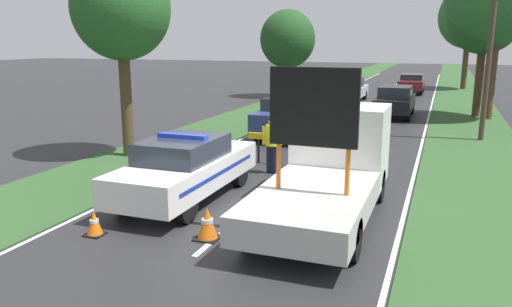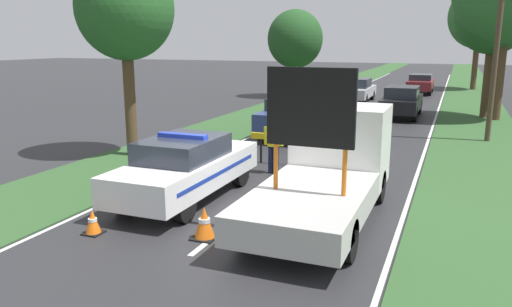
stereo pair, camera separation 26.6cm
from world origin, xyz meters
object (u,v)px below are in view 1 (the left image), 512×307
(traffic_cone_near_truck, at_px, (207,223))
(police_car, at_px, (186,167))
(work_truck, at_px, (330,165))
(traffic_cone_near_police, at_px, (371,172))
(traffic_cone_behind_barrier, at_px, (94,223))
(queued_car_hatch_blue, at_px, (288,116))
(roadside_tree_near_left, at_px, (485,16))
(roadside_tree_mid_left, at_px, (288,39))
(queued_car_sedan_black, at_px, (395,101))
(roadside_tree_mid_right, at_px, (469,17))
(utility_pole, at_px, (490,47))
(queued_car_wagon_maroon, at_px, (412,83))
(traffic_cone_lane_edge, at_px, (311,149))
(traffic_cone_centre_front, at_px, (235,160))
(pedestrian_civilian, at_px, (318,141))
(road_barrier, at_px, (300,141))
(roadside_tree_far_left, at_px, (121,9))
(police_officer, at_px, (272,140))
(queued_car_sedan_silver, at_px, (349,90))

(traffic_cone_near_truck, bearing_deg, police_car, 127.02)
(work_truck, distance_m, traffic_cone_near_police, 3.13)
(traffic_cone_behind_barrier, xyz_separation_m, queued_car_hatch_blue, (0.51, 11.50, 0.59))
(roadside_tree_near_left, xyz_separation_m, roadside_tree_mid_left, (-11.75, 5.34, -1.10))
(queued_car_hatch_blue, relative_size, queued_car_sedan_black, 0.96)
(roadside_tree_mid_right, bearing_deg, queued_car_sedan_black, -102.23)
(utility_pole, bearing_deg, police_car, -124.32)
(traffic_cone_near_truck, distance_m, roadside_tree_near_left, 20.77)
(traffic_cone_behind_barrier, bearing_deg, queued_car_wagon_maroon, 82.56)
(traffic_cone_near_truck, relative_size, traffic_cone_lane_edge, 0.95)
(police_car, bearing_deg, traffic_cone_centre_front, 90.90)
(traffic_cone_near_truck, height_order, roadside_tree_mid_right, roadside_tree_mid_right)
(traffic_cone_near_truck, height_order, roadside_tree_near_left, roadside_tree_near_left)
(police_car, bearing_deg, roadside_tree_near_left, 67.82)
(pedestrian_civilian, xyz_separation_m, utility_pole, (4.72, 7.31, 2.57))
(pedestrian_civilian, bearing_deg, road_barrier, 116.28)
(traffic_cone_near_truck, xyz_separation_m, traffic_cone_lane_edge, (0.18, 7.32, 0.02))
(road_barrier, distance_m, traffic_cone_lane_edge, 1.16)
(traffic_cone_near_truck, bearing_deg, roadside_tree_mid_right, 81.03)
(road_barrier, relative_size, roadside_tree_near_left, 0.49)
(traffic_cone_behind_barrier, distance_m, roadside_tree_far_left, 8.42)
(traffic_cone_near_police, height_order, roadside_tree_mid_left, roadside_tree_mid_left)
(queued_car_sedan_black, distance_m, roadside_tree_mid_left, 10.78)
(police_officer, distance_m, traffic_cone_behind_barrier, 6.09)
(traffic_cone_centre_front, bearing_deg, traffic_cone_near_police, 3.74)
(traffic_cone_near_police, distance_m, traffic_cone_centre_front, 4.02)
(police_car, relative_size, roadside_tree_near_left, 0.70)
(traffic_cone_centre_front, bearing_deg, roadside_tree_near_left, 62.78)
(police_car, height_order, utility_pole, utility_pole)
(queued_car_wagon_maroon, bearing_deg, queued_car_sedan_black, 89.87)
(pedestrian_civilian, bearing_deg, roadside_tree_mid_right, 65.58)
(work_truck, relative_size, queued_car_sedan_silver, 1.25)
(traffic_cone_near_truck, distance_m, queued_car_sedan_black, 18.12)
(traffic_cone_near_police, height_order, traffic_cone_lane_edge, traffic_cone_lane_edge)
(traffic_cone_near_truck, distance_m, roadside_tree_far_left, 9.11)
(traffic_cone_near_truck, bearing_deg, queued_car_hatch_blue, 98.81)
(work_truck, xyz_separation_m, police_officer, (-2.30, 2.74, -0.10))
(roadside_tree_mid_left, bearing_deg, queued_car_wagon_maroon, 36.03)
(work_truck, bearing_deg, roadside_tree_mid_right, -96.18)
(queued_car_wagon_maroon, distance_m, roadside_tree_near_left, 12.47)
(traffic_cone_behind_barrier, height_order, roadside_tree_mid_right, roadside_tree_mid_right)
(police_officer, bearing_deg, traffic_cone_behind_barrier, 86.28)
(queued_car_sedan_black, relative_size, queued_car_wagon_maroon, 1.10)
(road_barrier, xyz_separation_m, queued_car_sedan_black, (1.74, 11.76, 0.01))
(road_barrier, relative_size, queued_car_sedan_black, 0.74)
(queued_car_hatch_blue, bearing_deg, roadside_tree_near_left, -131.08)
(roadside_tree_near_left, bearing_deg, pedestrian_civilian, -109.05)
(pedestrian_civilian, xyz_separation_m, traffic_cone_near_truck, (-0.90, -5.36, -0.69))
(roadside_tree_near_left, height_order, roadside_tree_far_left, roadside_tree_near_left)
(queued_car_sedan_silver, bearing_deg, police_car, 89.90)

